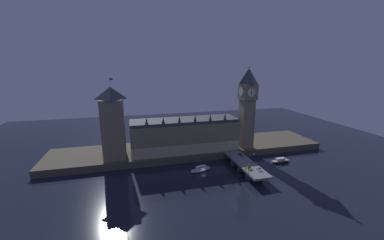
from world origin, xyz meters
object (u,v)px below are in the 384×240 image
street_lamp_near (249,167)px  boat_downstream (280,161)px  boat_upstream (201,169)px  pedestrian_near_rail (246,169)px  car_northbound_trail (249,168)px  car_southbound_trail (241,154)px  car_southbound_lead (259,169)px  clock_tower (247,106)px  victoria_tower (113,123)px  street_lamp_mid (254,157)px  street_lamp_far (229,150)px

street_lamp_near → boat_downstream: (37.52, 21.09, -8.68)m
boat_upstream → pedestrian_near_rail: bearing=-35.7°
car_northbound_trail → car_southbound_trail: 23.67m
car_northbound_trail → car_southbound_lead: 6.21m
boat_upstream → boat_downstream: (61.48, -0.79, -0.08)m
boat_downstream → car_northbound_trail: bearing=-155.1°
clock_tower → victoria_tower: clock_tower is taller
street_lamp_near → street_lamp_mid: street_lamp_near is taller
pedestrian_near_rail → boat_downstream: 41.07m
car_northbound_trail → boat_upstream: car_northbound_trail is taller
car_northbound_trail → street_lamp_mid: bearing=48.2°
car_northbound_trail → car_southbound_trail: bearing=76.7°
car_northbound_trail → street_lamp_near: (-3.12, -5.13, 3.37)m
car_southbound_trail → street_lamp_near: (-8.57, -28.16, 3.37)m
victoria_tower → street_lamp_near: (80.97, -48.88, -21.09)m
car_northbound_trail → clock_tower: bearing=66.4°
car_southbound_lead → car_southbound_trail: size_ratio=0.93×
clock_tower → victoria_tower: 102.44m
street_lamp_far → boat_downstream: street_lamp_far is taller
boat_downstream → street_lamp_mid: bearing=-166.2°
clock_tower → boat_upstream: size_ratio=4.06×
clock_tower → car_southbound_trail: 39.62m
victoria_tower → street_lamp_mid: 101.00m
boat_upstream → car_southbound_lead: bearing=-31.2°
pedestrian_near_rail → street_lamp_near: 5.44m
car_northbound_trail → pedestrian_near_rail: (-2.72, -0.75, 0.16)m
car_northbound_trail → car_southbound_trail: size_ratio=0.89×
street_lamp_far → car_northbound_trail: bearing=-82.7°
street_lamp_far → boat_upstream: size_ratio=0.45×
car_southbound_trail → boat_downstream: bearing=-13.7°
street_lamp_far → boat_upstream: street_lamp_far is taller
pedestrian_near_rail → car_northbound_trail: bearing=15.4°
pedestrian_near_rail → street_lamp_mid: 15.64m
car_southbound_trail → street_lamp_near: bearing=-106.9°
car_northbound_trail → street_lamp_far: 24.81m
victoria_tower → car_southbound_trail: (89.54, -20.72, -24.47)m
clock_tower → street_lamp_mid: bearing=-106.6°
boat_downstream → street_lamp_far: bearing=167.4°
street_lamp_mid → boat_downstream: size_ratio=0.42×
clock_tower → car_northbound_trail: 55.62m
car_northbound_trail → street_lamp_far: size_ratio=0.57×
car_southbound_lead → victoria_tower: bearing=152.4°
car_southbound_lead → boat_upstream: (-32.54, 19.73, -5.17)m
street_lamp_far → boat_downstream: 39.50m
car_southbound_lead → street_lamp_near: 9.47m
clock_tower → car_southbound_lead: bearing=-105.9°
car_southbound_trail → street_lamp_mid: (3.12, -13.44, 3.33)m
car_southbound_trail → street_lamp_mid: size_ratio=0.73×
street_lamp_mid → street_lamp_near: bearing=-128.5°
car_northbound_trail → car_southbound_trail: (5.45, 23.03, -0.01)m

